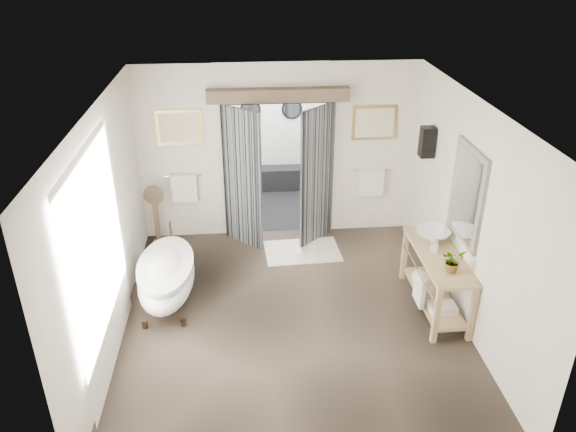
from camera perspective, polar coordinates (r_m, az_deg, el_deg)
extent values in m
plane|color=brown|center=(7.67, 0.38, -10.41)|extent=(5.00, 5.00, 0.00)
cube|color=silver|center=(4.83, 3.17, -14.59)|extent=(4.50, 0.02, 2.90)
cube|color=silver|center=(7.07, -18.07, -1.43)|extent=(0.02, 5.00, 2.90)
cube|color=silver|center=(7.42, 18.00, -0.05)|extent=(0.02, 5.00, 2.90)
cube|color=silver|center=(9.20, -10.57, 6.09)|extent=(1.45, 0.02, 2.90)
cube|color=silver|center=(9.39, 8.40, 6.67)|extent=(1.45, 0.02, 2.90)
cube|color=silver|center=(8.84, -1.06, 13.48)|extent=(1.60, 0.02, 0.60)
cube|color=white|center=(6.35, 0.46, 10.92)|extent=(4.50, 5.00, 0.02)
cube|color=silver|center=(6.60, -18.55, -4.64)|extent=(0.02, 2.20, 2.70)
cube|color=gray|center=(7.41, 17.75, 2.10)|extent=(0.05, 0.95, 1.25)
cube|color=silver|center=(7.40, 17.53, 2.10)|extent=(0.01, 0.80, 1.10)
cube|color=black|center=(8.54, 13.96, 7.32)|extent=(0.20, 0.20, 0.45)
sphere|color=#FFCC8C|center=(8.54, 13.96, 7.32)|extent=(0.10, 0.10, 0.10)
cube|color=black|center=(10.66, -1.30, 1.04)|extent=(2.20, 2.00, 0.01)
cube|color=white|center=(9.83, -1.45, 14.25)|extent=(2.20, 2.00, 0.02)
cube|color=white|center=(11.12, -1.70, 9.07)|extent=(2.20, 0.02, 2.50)
cube|color=white|center=(10.18, -7.61, 7.13)|extent=(0.02, 2.00, 2.50)
cube|color=white|center=(10.30, 4.80, 7.51)|extent=(0.02, 2.00, 2.50)
cube|color=black|center=(11.31, -1.57, 3.85)|extent=(2.00, 0.35, 0.45)
cylinder|color=silver|center=(10.98, -3.83, 10.70)|extent=(0.40, 0.03, 0.40)
cylinder|color=silver|center=(11.02, 0.40, 10.82)|extent=(0.40, 0.03, 0.40)
cube|color=black|center=(9.27, -5.94, 4.55)|extent=(0.07, 0.10, 2.30)
cube|color=black|center=(9.36, 3.93, 4.88)|extent=(0.07, 0.10, 2.30)
cube|color=black|center=(8.91, -1.04, 11.60)|extent=(1.67, 0.10, 0.07)
cube|color=black|center=(8.94, -4.68, 3.76)|extent=(0.61, 0.58, 2.30)
cube|color=black|center=(9.01, 2.99, 4.01)|extent=(0.61, 0.58, 2.30)
cube|color=brown|center=(8.78, -1.00, 12.18)|extent=(2.20, 0.20, 0.20)
cube|color=tan|center=(9.04, -10.98, 8.82)|extent=(0.72, 0.03, 0.57)
cube|color=beige|center=(9.02, -10.99, 8.79)|extent=(0.62, 0.01, 0.47)
cube|color=tan|center=(9.23, 8.77, 9.37)|extent=(0.72, 0.03, 0.57)
cube|color=beige|center=(9.21, 8.79, 9.34)|extent=(0.62, 0.01, 0.47)
cylinder|color=silver|center=(9.27, -10.58, 4.04)|extent=(0.60, 0.02, 0.02)
cube|color=silver|center=(9.34, -10.48, 2.75)|extent=(0.42, 0.08, 0.48)
cylinder|color=silver|center=(9.46, 8.49, 4.67)|extent=(0.60, 0.02, 0.02)
cube|color=silver|center=(9.52, 8.43, 3.40)|extent=(0.42, 0.08, 0.48)
cylinder|color=#39291D|center=(7.72, -14.33, -10.57)|extent=(0.08, 0.08, 0.12)
cylinder|color=#39291D|center=(7.64, -10.56, -10.53)|extent=(0.08, 0.08, 0.12)
cylinder|color=#39291D|center=(8.69, -13.22, -5.77)|extent=(0.08, 0.08, 0.12)
cylinder|color=#39291D|center=(8.63, -9.91, -5.68)|extent=(0.08, 0.08, 0.12)
ellipsoid|color=white|center=(7.98, -12.21, -6.04)|extent=(0.76, 1.71, 0.54)
cylinder|color=#39291D|center=(8.48, -11.86, -1.29)|extent=(0.03, 0.03, 0.22)
cube|color=tan|center=(7.28, 14.86, -9.63)|extent=(0.07, 0.07, 0.85)
cube|color=tan|center=(7.43, 18.26, -9.29)|extent=(0.07, 0.07, 0.85)
cube|color=tan|center=(8.44, 11.76, -3.74)|extent=(0.07, 0.07, 0.85)
cube|color=tan|center=(8.58, 14.71, -3.57)|extent=(0.07, 0.07, 0.85)
cube|color=tan|center=(7.71, 15.13, -3.86)|extent=(0.55, 1.60, 0.05)
cube|color=tan|center=(8.06, 14.56, -7.93)|extent=(0.45, 1.50, 0.03)
cylinder|color=silver|center=(7.74, 13.04, -5.41)|extent=(0.02, 1.40, 0.02)
cube|color=silver|center=(7.73, 13.20, -7.25)|extent=(0.06, 0.34, 0.42)
cube|color=silver|center=(7.76, 15.42, -8.98)|extent=(0.35, 0.25, 0.10)
cube|color=silver|center=(8.30, 13.88, -6.20)|extent=(0.35, 0.25, 0.10)
cube|color=brown|center=(9.53, -12.94, -2.80)|extent=(0.21, 0.21, 0.08)
cylinder|color=brown|center=(9.33, -13.21, -0.47)|extent=(0.09, 0.09, 0.80)
cylinder|color=silver|center=(9.15, -13.49, 2.12)|extent=(0.28, 0.02, 0.28)
cylinder|color=brown|center=(9.14, -13.50, 2.08)|extent=(0.32, 0.01, 0.32)
cube|color=silver|center=(9.16, 1.46, -3.57)|extent=(1.24, 0.86, 0.01)
cube|color=silver|center=(9.08, 1.06, -3.62)|extent=(0.11, 0.27, 0.05)
cube|color=silver|center=(9.10, 2.62, -3.55)|extent=(0.11, 0.27, 0.05)
imported|color=white|center=(7.95, 14.49, -1.92)|extent=(0.48, 0.48, 0.16)
imported|color=gray|center=(7.28, 16.39, -4.38)|extent=(0.35, 0.33, 0.31)
imported|color=gray|center=(7.68, 14.66, -2.82)|extent=(0.12, 0.12, 0.20)
imported|color=gray|center=(8.09, 13.46, -1.28)|extent=(0.14, 0.14, 0.16)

